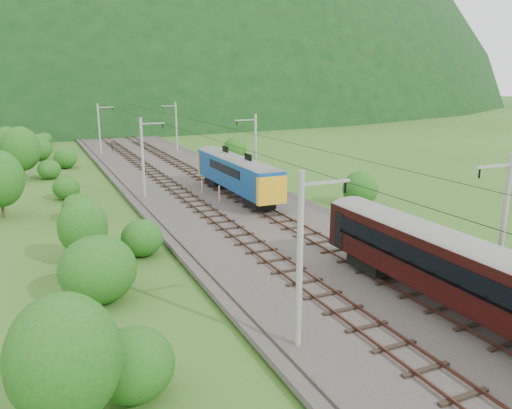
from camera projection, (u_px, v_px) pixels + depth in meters
name	position (u px, v px, depth m)	size (l,w,h in m)	color
ground	(405.00, 324.00, 25.11)	(600.00, 600.00, 0.00)	#325219
railbed	(306.00, 258.00, 33.91)	(14.00, 220.00, 0.30)	#38332D
track_left	(274.00, 260.00, 32.89)	(2.40, 220.00, 0.27)	brown
track_right	(336.00, 250.00, 34.81)	(2.40, 220.00, 0.27)	brown
catenary_left	(143.00, 156.00, 49.81)	(2.54, 192.28, 8.00)	gray
catenary_right	(255.00, 149.00, 54.72)	(2.54, 192.28, 8.00)	gray
overhead_wires	(309.00, 157.00, 32.21)	(4.83, 198.00, 0.03)	black
mountain_main	(61.00, 103.00, 254.66)	(504.00, 360.00, 244.00)	black
hazard_post_near	(202.00, 186.00, 52.49)	(0.15, 0.15, 1.43)	red
hazard_post_far	(219.00, 194.00, 48.52)	(0.17, 0.17, 1.62)	red
signal	(112.00, 144.00, 82.84)	(0.22, 0.22, 1.97)	black
vegetation_left	(60.00, 220.00, 34.49)	(12.97, 149.85, 6.94)	#1A5015
vegetation_right	(458.00, 222.00, 37.55)	(4.26, 94.03, 3.10)	#1A5015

